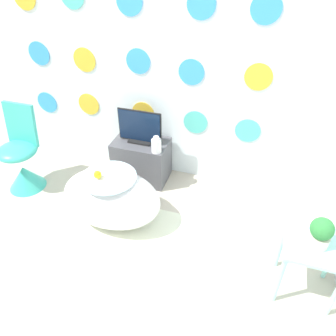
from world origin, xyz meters
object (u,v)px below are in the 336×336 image
object	(u,v)px
tv	(140,128)
vase	(156,145)
bathtub	(112,198)
chair	(22,164)
potted_plant_left	(321,233)

from	to	relation	value
tv	vase	distance (m)	0.25
bathtub	tv	xyz separation A→B (m)	(0.02, 0.65, 0.33)
bathtub	chair	bearing A→B (deg)	170.84
tv	potted_plant_left	xyz separation A→B (m)	(1.56, -0.88, 0.00)
tv	vase	bearing A→B (deg)	-29.62
bathtub	chair	world-z (taller)	chair
bathtub	potted_plant_left	world-z (taller)	potted_plant_left
vase	potted_plant_left	bearing A→B (deg)	-29.36
vase	potted_plant_left	size ratio (longest dim) A/B	0.73
bathtub	tv	bearing A→B (deg)	88.31
bathtub	vase	xyz separation A→B (m)	(0.22, 0.53, 0.25)
vase	potted_plant_left	world-z (taller)	potted_plant_left
chair	tv	distance (m)	1.19
bathtub	potted_plant_left	bearing A→B (deg)	-8.25
chair	potted_plant_left	xyz separation A→B (m)	(2.60, -0.39, 0.31)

